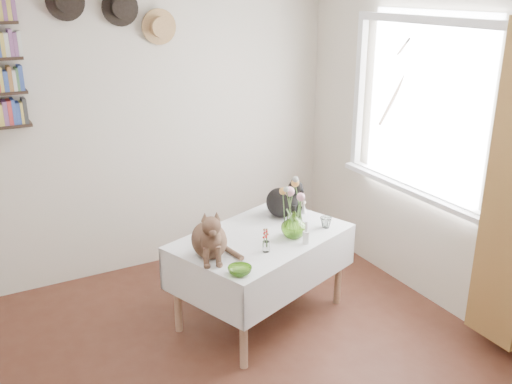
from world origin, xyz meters
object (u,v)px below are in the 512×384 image
tabby_cat (209,231)px  flower_vase (294,225)px  black_cat (281,195)px  dining_table (261,256)px

tabby_cat → flower_vase: 0.66m
tabby_cat → black_cat: 0.86m
dining_table → black_cat: black_cat is taller
dining_table → flower_vase: (0.19, -0.13, 0.26)m
dining_table → tabby_cat: size_ratio=3.85×
black_cat → tabby_cat: bearing=174.0°
dining_table → black_cat: 0.52m
tabby_cat → black_cat: tabby_cat is taller
tabby_cat → black_cat: size_ratio=1.09×
tabby_cat → flower_vase: tabby_cat is taller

